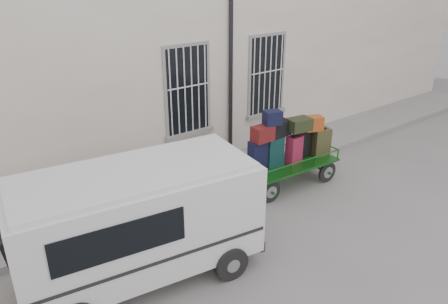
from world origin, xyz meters
TOP-DOWN VIEW (x-y plane):
  - ground at (0.00, 0.00)m, footprint 80.00×80.00m
  - building at (0.00, 5.50)m, footprint 24.00×5.15m
  - sidewalk at (0.00, 2.20)m, footprint 24.00×1.70m
  - luggage_cart at (1.10, 0.76)m, footprint 2.89×1.24m
  - van at (-3.47, -0.19)m, footprint 4.39×2.33m

SIDE VIEW (x-z plane):
  - ground at x=0.00m, z-range 0.00..0.00m
  - sidewalk at x=0.00m, z-range 0.00..0.15m
  - luggage_cart at x=1.10m, z-range -0.01..2.08m
  - van at x=-3.47m, z-range 0.15..2.27m
  - building at x=0.00m, z-range 0.00..6.00m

